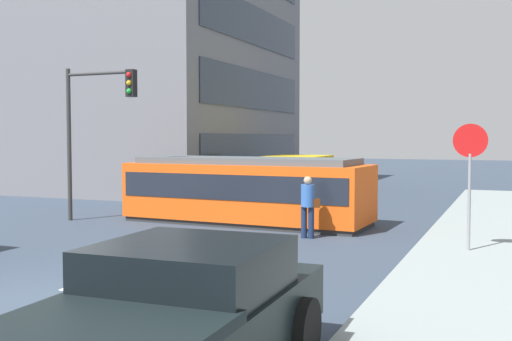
{
  "coord_description": "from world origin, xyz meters",
  "views": [
    {
      "loc": [
        7.29,
        -7.71,
        2.71
      ],
      "look_at": [
        0.64,
        8.15,
        1.78
      ],
      "focal_mm": 42.92,
      "sensor_mm": 36.0,
      "label": 1
    }
  ],
  "objects_px": {
    "pedestrian_crossing": "(308,203)",
    "traffic_light_mast": "(95,114)",
    "streetcar_tram": "(246,189)",
    "stop_sign": "(470,160)",
    "city_bus": "(290,175)",
    "pickup_truck_parked": "(167,323)",
    "parked_sedan_mid": "(185,189)"
  },
  "relations": [
    {
      "from": "pedestrian_crossing",
      "to": "parked_sedan_mid",
      "type": "height_order",
      "value": "pedestrian_crossing"
    },
    {
      "from": "city_bus",
      "to": "parked_sedan_mid",
      "type": "relative_size",
      "value": 1.31
    },
    {
      "from": "streetcar_tram",
      "to": "stop_sign",
      "type": "bearing_deg",
      "value": -23.7
    },
    {
      "from": "streetcar_tram",
      "to": "traffic_light_mast",
      "type": "bearing_deg",
      "value": -160.37
    },
    {
      "from": "pickup_truck_parked",
      "to": "city_bus",
      "type": "bearing_deg",
      "value": 106.03
    },
    {
      "from": "streetcar_tram",
      "to": "stop_sign",
      "type": "height_order",
      "value": "stop_sign"
    },
    {
      "from": "traffic_light_mast",
      "to": "streetcar_tram",
      "type": "bearing_deg",
      "value": 19.63
    },
    {
      "from": "pickup_truck_parked",
      "to": "stop_sign",
      "type": "height_order",
      "value": "stop_sign"
    },
    {
      "from": "streetcar_tram",
      "to": "pedestrian_crossing",
      "type": "height_order",
      "value": "streetcar_tram"
    },
    {
      "from": "stop_sign",
      "to": "pedestrian_crossing",
      "type": "bearing_deg",
      "value": 166.88
    },
    {
      "from": "stop_sign",
      "to": "pickup_truck_parked",
      "type": "bearing_deg",
      "value": -104.28
    },
    {
      "from": "streetcar_tram",
      "to": "traffic_light_mast",
      "type": "xyz_separation_m",
      "value": [
        -4.56,
        -1.63,
        2.37
      ]
    },
    {
      "from": "pedestrian_crossing",
      "to": "traffic_light_mast",
      "type": "relative_size",
      "value": 0.34
    },
    {
      "from": "pedestrian_crossing",
      "to": "traffic_light_mast",
      "type": "xyz_separation_m",
      "value": [
        -7.26,
        0.41,
        2.5
      ]
    },
    {
      "from": "city_bus",
      "to": "pedestrian_crossing",
      "type": "relative_size",
      "value": 3.47
    },
    {
      "from": "stop_sign",
      "to": "traffic_light_mast",
      "type": "xyz_separation_m",
      "value": [
        -11.41,
        1.38,
        1.25
      ]
    },
    {
      "from": "pickup_truck_parked",
      "to": "traffic_light_mast",
      "type": "bearing_deg",
      "value": 130.36
    },
    {
      "from": "streetcar_tram",
      "to": "parked_sedan_mid",
      "type": "bearing_deg",
      "value": 138.34
    },
    {
      "from": "pickup_truck_parked",
      "to": "parked_sedan_mid",
      "type": "xyz_separation_m",
      "value": [
        -8.94,
        16.24,
        -0.17
      ]
    },
    {
      "from": "streetcar_tram",
      "to": "traffic_light_mast",
      "type": "relative_size",
      "value": 1.6
    },
    {
      "from": "traffic_light_mast",
      "to": "parked_sedan_mid",
      "type": "bearing_deg",
      "value": 88.93
    },
    {
      "from": "parked_sedan_mid",
      "to": "stop_sign",
      "type": "relative_size",
      "value": 1.54
    },
    {
      "from": "pedestrian_crossing",
      "to": "pickup_truck_parked",
      "type": "distance_m",
      "value": 10.39
    },
    {
      "from": "traffic_light_mast",
      "to": "city_bus",
      "type": "bearing_deg",
      "value": 70.08
    },
    {
      "from": "pedestrian_crossing",
      "to": "stop_sign",
      "type": "height_order",
      "value": "stop_sign"
    },
    {
      "from": "streetcar_tram",
      "to": "pickup_truck_parked",
      "type": "bearing_deg",
      "value": -69.91
    },
    {
      "from": "city_bus",
      "to": "parked_sedan_mid",
      "type": "height_order",
      "value": "city_bus"
    },
    {
      "from": "city_bus",
      "to": "pedestrian_crossing",
      "type": "xyz_separation_m",
      "value": [
        3.92,
        -9.63,
        -0.14
      ]
    },
    {
      "from": "pickup_truck_parked",
      "to": "stop_sign",
      "type": "distance_m",
      "value": 9.66
    },
    {
      "from": "streetcar_tram",
      "to": "city_bus",
      "type": "bearing_deg",
      "value": 99.11
    },
    {
      "from": "city_bus",
      "to": "traffic_light_mast",
      "type": "xyz_separation_m",
      "value": [
        -3.34,
        -9.22,
        2.37
      ]
    },
    {
      "from": "traffic_light_mast",
      "to": "pedestrian_crossing",
      "type": "bearing_deg",
      "value": -3.26
    }
  ]
}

